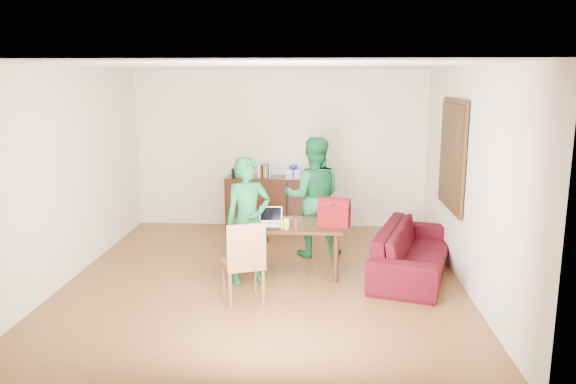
# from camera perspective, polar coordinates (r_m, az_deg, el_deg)

# --- Properties ---
(room) EXTENTS (5.20, 5.70, 2.90)m
(room) POSITION_cam_1_polar(r_m,az_deg,el_deg) (7.11, -2.29, 1.40)
(room) COLOR #4A2312
(room) RESTS_ON ground
(table) EXTENTS (1.44, 0.81, 0.68)m
(table) POSITION_cam_1_polar(r_m,az_deg,el_deg) (7.42, -0.09, -3.81)
(table) COLOR black
(table) RESTS_ON ground
(chair) EXTENTS (0.57, 0.55, 0.98)m
(chair) POSITION_cam_1_polar(r_m,az_deg,el_deg) (6.57, -4.55, -8.74)
(chair) COLOR brown
(chair) RESTS_ON ground
(person_near) EXTENTS (0.69, 0.59, 1.61)m
(person_near) POSITION_cam_1_polar(r_m,az_deg,el_deg) (7.03, -4.07, -2.95)
(person_near) COLOR #145C2B
(person_near) RESTS_ON ground
(person_far) EXTENTS (0.87, 0.69, 1.74)m
(person_far) POSITION_cam_1_polar(r_m,az_deg,el_deg) (8.11, 2.60, -0.50)
(person_far) COLOR #166533
(person_far) RESTS_ON ground
(laptop) EXTENTS (0.31, 0.22, 0.21)m
(laptop) POSITION_cam_1_polar(r_m,az_deg,el_deg) (7.33, -1.87, -3.00)
(laptop) COLOR white
(laptop) RESTS_ON table
(bananas) EXTENTS (0.17, 0.13, 0.06)m
(bananas) POSITION_cam_1_polar(r_m,az_deg,el_deg) (7.08, -0.34, -3.65)
(bananas) COLOR gold
(bananas) RESTS_ON table
(bottle) EXTENTS (0.08, 0.08, 0.19)m
(bottle) POSITION_cam_1_polar(r_m,az_deg,el_deg) (7.05, 0.78, -3.16)
(bottle) COLOR #531C13
(bottle) RESTS_ON table
(red_bag) EXTENTS (0.44, 0.31, 0.29)m
(red_bag) POSITION_cam_1_polar(r_m,az_deg,el_deg) (7.28, 4.73, -2.31)
(red_bag) COLOR #680D06
(red_bag) RESTS_ON table
(sofa) EXTENTS (1.42, 2.30, 0.63)m
(sofa) POSITION_cam_1_polar(r_m,az_deg,el_deg) (7.66, 12.63, -5.80)
(sofa) COLOR #3C0711
(sofa) RESTS_ON ground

